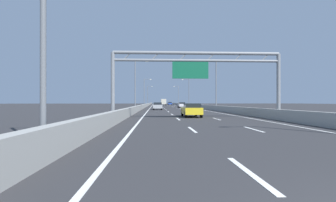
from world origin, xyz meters
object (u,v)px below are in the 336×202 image
streetlamp_left_mid (136,82)px  yellow_car (191,110)px  streetlamp_left_far (145,91)px  silver_car (158,106)px  blue_car (170,103)px  streetlamp_right_distant (178,94)px  streetlamp_right_mid (215,82)px  streetlamp_right_far (188,91)px  white_car (182,105)px  streetlamp_left_distant (148,94)px  sign_gantry (196,68)px  box_truck (163,102)px

streetlamp_left_mid → yellow_car: bearing=-70.9°
streetlamp_left_far → silver_car: (4.03, -36.36, -4.64)m
blue_car → streetlamp_right_distant: bearing=-5.1°
streetlamp_right_mid → blue_car: (-4.01, 79.65, -4.65)m
streetlamp_left_mid → streetlamp_right_far: bearing=69.4°
blue_car → white_car: 57.59m
streetlamp_right_far → streetlamp_left_distant: same height
sign_gantry → silver_car: 28.26m
sign_gantry → streetlamp_right_far: size_ratio=1.69×
silver_car → streetlamp_right_distant: bearing=81.8°
silver_car → streetlamp_right_mid: bearing=-16.8°
sign_gantry → box_truck: 98.18m
sign_gantry → blue_car: (3.53, 104.13, -4.08)m
streetlamp_left_mid → streetlamp_left_distant: bearing=90.0°
streetlamp_right_mid → streetlamp_left_mid: bearing=180.0°
silver_car → box_truck: size_ratio=0.51×
streetlamp_left_distant → white_car: size_ratio=2.03×
box_truck → streetlamp_left_far: bearing=-102.4°
streetlamp_left_mid → yellow_car: 23.02m
sign_gantry → streetlamp_left_mid: streetlamp_left_mid is taller
streetlamp_left_far → box_truck: streetlamp_left_far is taller
blue_car → streetlamp_left_far: bearing=-105.3°
streetlamp_right_far → streetlamp_right_distant: bearing=90.0°
streetlamp_left_distant → blue_car: size_ratio=2.14×
sign_gantry → white_car: (3.49, 46.55, -4.07)m
streetlamp_right_far → streetlamp_right_distant: size_ratio=1.00×
silver_car → white_car: silver_car is taller
yellow_car → box_truck: 94.95m
sign_gantry → streetlamp_right_distant: size_ratio=1.69×
streetlamp_left_distant → streetlamp_left_mid: bearing=-90.0°
streetlamp_right_mid → streetlamp_right_distant: size_ratio=1.00×
blue_car → streetlamp_right_mid: bearing=-87.1°
blue_car → streetlamp_left_mid: bearing=-97.8°
streetlamp_right_distant → yellow_car: (-7.55, -100.60, -4.65)m
silver_car → yellow_car: (3.35, -24.59, -0.00)m
streetlamp_left_mid → streetlamp_right_far: same height
streetlamp_left_far → streetlamp_right_far: 14.93m
silver_car → box_truck: bearing=87.2°
streetlamp_left_distant → yellow_car: 100.98m
streetlamp_left_distant → box_truck: (7.47, -5.65, -3.80)m
streetlamp_right_mid → yellow_car: 23.08m
streetlamp_right_mid → streetlamp_right_far: size_ratio=1.00×
streetlamp_left_far → streetlamp_right_distant: bearing=69.4°
streetlamp_right_far → streetlamp_left_distant: size_ratio=1.00×
blue_car → silver_car: bearing=-95.2°
blue_car → silver_car: (-6.89, -76.37, 0.01)m
streetlamp_left_mid → box_truck: size_ratio=1.13×
yellow_car → white_car: (3.50, 43.37, 0.01)m
streetlamp_right_far → yellow_car: (-7.55, -60.95, -4.65)m
streetlamp_right_far → sign_gantry: bearing=-96.7°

